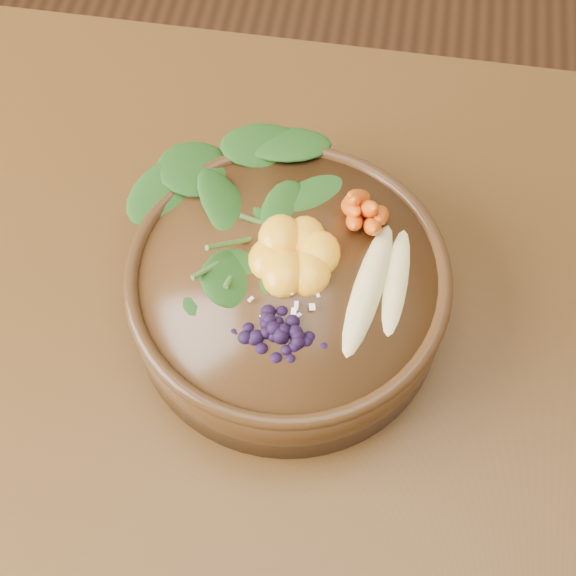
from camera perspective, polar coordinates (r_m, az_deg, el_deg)
name	(u,v)px	position (r m, az deg, el deg)	size (l,w,h in m)	color
dining_table	(501,522)	(0.74, 14.90, -15.77)	(1.60, 0.90, 0.75)	#331C0C
stoneware_bowl	(288,294)	(0.66, 0.00, -0.43)	(0.26, 0.26, 0.07)	#3C2512
kale_heap	(252,196)	(0.65, -2.55, 6.58)	(0.17, 0.15, 0.04)	#234B18
carrot_cluster	(363,185)	(0.63, 5.38, 7.31)	(0.05, 0.05, 0.07)	orange
banana_halves	(384,277)	(0.62, 6.83, 0.79)	(0.06, 0.14, 0.02)	#E0CC84
mandarin_cluster	(294,246)	(0.62, 0.45, 2.98)	(0.07, 0.08, 0.03)	#FFA61A
blueberry_pile	(277,322)	(0.59, -0.78, -2.43)	(0.12, 0.09, 0.04)	black
coconut_flakes	(286,290)	(0.62, -0.17, -0.14)	(0.08, 0.06, 0.01)	white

